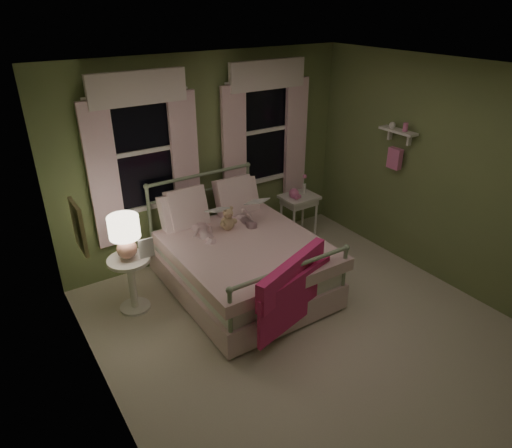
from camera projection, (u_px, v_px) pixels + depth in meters
room_shell at (312, 219)px, 4.26m from camera, size 4.20×4.20×4.20m
bed at (240, 260)px, 5.37m from camera, size 1.58×2.04×1.18m
pink_throw at (293, 285)px, 4.50m from camera, size 1.07×0.48×0.71m
child_left at (200, 208)px, 5.29m from camera, size 0.31×0.23×0.79m
child_right at (241, 203)px, 5.60m from camera, size 0.33×0.27×0.63m
book_left at (210, 216)px, 5.11m from camera, size 0.20×0.12×0.26m
book_right at (252, 208)px, 5.40m from camera, size 0.22×0.17×0.26m
teddy_bear at (228, 220)px, 5.39m from camera, size 0.23×0.18×0.30m
nightstand_left at (131, 277)px, 4.98m from camera, size 0.46×0.46×0.65m
table_lamp at (125, 233)px, 4.74m from camera, size 0.32×0.32×0.49m
book_nightstand at (140, 258)px, 4.86m from camera, size 0.18×0.24×0.02m
nightstand_right at (299, 202)px, 6.46m from camera, size 0.50×0.40×0.64m
pink_toy at (294, 194)px, 6.33m from camera, size 0.14×0.19×0.14m
bud_vase at (304, 184)px, 6.44m from camera, size 0.06×0.06×0.28m
window_left at (143, 146)px, 5.22m from camera, size 1.34×0.13×1.96m
window_right at (266, 126)px, 6.05m from camera, size 1.34×0.13×1.96m
wall_shelf at (396, 145)px, 5.62m from camera, size 0.15×0.50×0.60m
framed_picture at (79, 227)px, 3.67m from camera, size 0.03×0.32×0.42m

